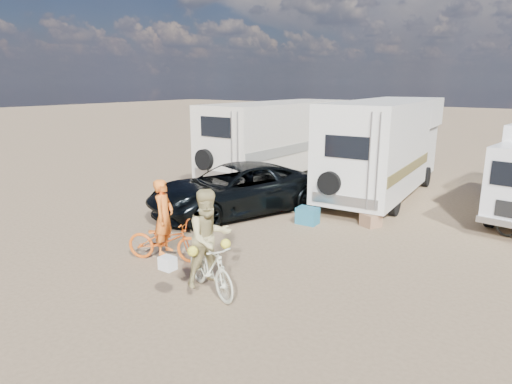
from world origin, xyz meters
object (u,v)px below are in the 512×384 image
Objects in this scene: bike_woman at (210,267)px; rider_man at (164,224)px; rider_woman at (210,247)px; rv_left at (278,141)px; rv_main at (385,149)px; bike_man at (165,240)px; dark_suv at (235,189)px; crate at (371,220)px; cooler at (307,216)px.

rider_man is at bearing 92.81° from bike_woman.
rv_left is at bearing 46.93° from rider_woman.
rv_main is at bearing -34.94° from rider_man.
rv_main is 8.96m from bike_man.
dark_suv is 2.91× the size of rider_woman.
rider_woman is at bearing -130.98° from rider_man.
bike_woman is 2.02m from rider_man.
rv_main reaches higher than crate.
bike_man is (1.08, -3.91, -0.28)m from dark_suv.
dark_suv is (-2.89, -4.78, -0.92)m from rv_main.
crate is at bearing 24.83° from cooler.
dark_suv is at bearing 53.97° from rider_woman.
rv_left is 4.46× the size of rider_man.
rider_man is (-1.81, -8.69, -0.82)m from rv_main.
bike_woman is at bearing 0.00° from rider_woman.
bike_woman is at bearing -130.98° from bike_man.
rider_man is (2.84, -8.97, -0.72)m from rv_left.
cooler is at bearing -100.99° from rv_main.
bike_man is 3.03× the size of cooler.
dark_suv reaches higher than cooler.
bike_woman is (1.90, -0.61, 0.05)m from bike_man.
rider_woman reaches higher than crate.
rv_main is 9.37m from bike_woman.
cooler is (-0.52, -4.44, -1.44)m from rv_main.
crate is at bearing 37.78° from dark_suv.
rv_left is 4.23× the size of bike_man.
crate is at bearing -78.21° from rv_main.
crate is at bearing -33.25° from rv_left.
dark_suv is 5.42m from bike_woman.
rv_main reaches higher than bike_man.
crate is at bearing -52.35° from rider_man.
bike_man is 1.99m from bike_woman.
rider_woman is at bearing -35.62° from dark_suv.
rv_left is 4.06× the size of rider_woman.
cooler is (-0.62, 4.86, -0.28)m from bike_woman.
bike_man is at bearing -106.00° from rv_main.
crate is (2.84, 5.09, -0.29)m from bike_man.
dark_suv is 4.07m from bike_man.
bike_man is 5.84m from crate.
rider_woman is (0.00, 0.00, 0.42)m from bike_woman.
rider_man is 3.72× the size of crate.
rv_left is 9.47m from bike_man.
rv_left reaches higher than crate.
bike_man is 1.06× the size of rider_man.
rv_main is at bearing -34.94° from bike_man.
dark_suv reaches higher than bike_man.
dark_suv is 9.16× the size of cooler.
bike_woman is at bearing -130.98° from rider_man.
rv_main is 4.39× the size of bike_woman.
crate is (3.92, 1.18, -0.57)m from dark_suv.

